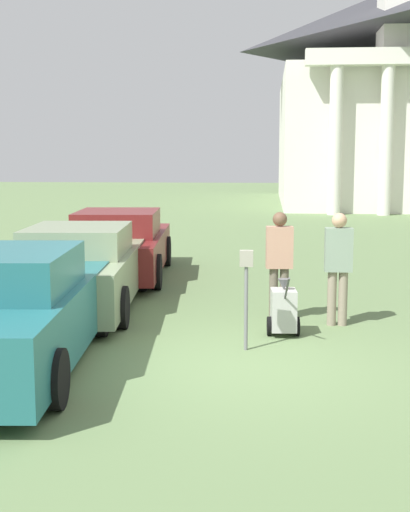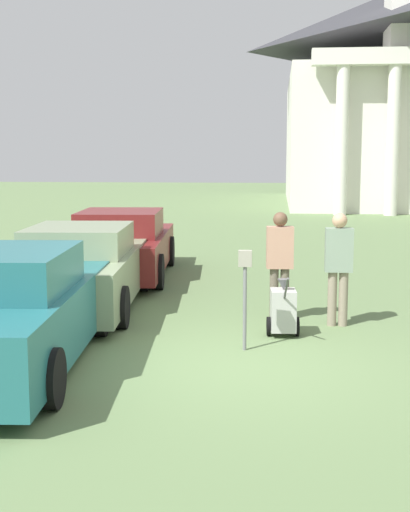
# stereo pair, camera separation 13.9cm
# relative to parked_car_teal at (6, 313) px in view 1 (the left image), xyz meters

# --- Properties ---
(ground_plane) EXTENTS (120.00, 120.00, 0.00)m
(ground_plane) POSITION_rel_parked_car_teal_xyz_m (2.80, 0.31, -0.70)
(ground_plane) COLOR #607A4C
(parked_car_teal) EXTENTS (2.31, 4.99, 1.50)m
(parked_car_teal) POSITION_rel_parked_car_teal_xyz_m (0.00, 0.00, 0.00)
(parked_car_teal) COLOR #23666B
(parked_car_teal) RESTS_ON ground_plane
(parked_car_sage) EXTENTS (2.25, 5.01, 1.44)m
(parked_car_sage) POSITION_rel_parked_car_teal_xyz_m (-0.00, 3.51, -0.02)
(parked_car_sage) COLOR gray
(parked_car_sage) RESTS_ON ground_plane
(parked_car_maroon) EXTENTS (2.33, 5.04, 1.45)m
(parked_car_maroon) POSITION_rel_parked_car_teal_xyz_m (0.00, 6.71, -0.02)
(parked_car_maroon) COLOR maroon
(parked_car_maroon) RESTS_ON ground_plane
(parking_meter) EXTENTS (0.18, 0.09, 1.37)m
(parking_meter) POSITION_rel_parked_car_teal_xyz_m (2.93, 1.06, 0.26)
(parking_meter) COLOR slate
(parking_meter) RESTS_ON ground_plane
(person_worker) EXTENTS (0.44, 0.26, 1.74)m
(person_worker) POSITION_rel_parked_car_teal_xyz_m (3.40, 2.91, 0.30)
(person_worker) COLOR #665B4C
(person_worker) RESTS_ON ground_plane
(person_supervisor) EXTENTS (0.42, 0.23, 1.76)m
(person_supervisor) POSITION_rel_parked_car_teal_xyz_m (4.30, 2.61, 0.31)
(person_supervisor) COLOR gray
(person_supervisor) RESTS_ON ground_plane
(equipment_cart) EXTENTS (0.49, 1.00, 1.00)m
(equipment_cart) POSITION_rel_parked_car_teal_xyz_m (3.46, 1.89, -0.31)
(equipment_cart) COLOR #B2B2AD
(equipment_cart) RESTS_ON ground_plane
(church) EXTENTS (11.14, 18.00, 25.86)m
(church) POSITION_rel_parked_car_teal_xyz_m (9.38, 32.12, 5.40)
(church) COLOR silver
(church) RESTS_ON ground_plane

